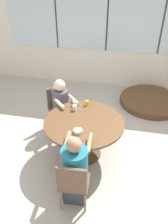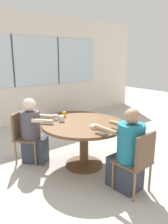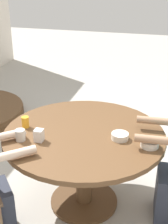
{
  "view_description": "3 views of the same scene",
  "coord_description": "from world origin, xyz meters",
  "px_view_note": "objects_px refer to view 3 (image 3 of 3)",
  "views": [
    {
      "loc": [
        0.57,
        -2.8,
        2.81
      ],
      "look_at": [
        0.0,
        0.0,
        0.9
      ],
      "focal_mm": 35.0,
      "sensor_mm": 36.0,
      "label": 1
    },
    {
      "loc": [
        -2.01,
        -2.57,
        1.73
      ],
      "look_at": [
        0.0,
        0.0,
        0.9
      ],
      "focal_mm": 35.0,
      "sensor_mm": 36.0,
      "label": 2
    },
    {
      "loc": [
        -2.14,
        -0.6,
        1.93
      ],
      "look_at": [
        0.0,
        0.0,
        0.9
      ],
      "focal_mm": 50.0,
      "sensor_mm": 36.0,
      "label": 3
    }
  ],
  "objects_px": {
    "juice_glass": "(25,122)",
    "bowl_white_shallow": "(150,144)",
    "coffee_mug": "(21,135)",
    "bowl_cereal": "(120,136)",
    "milk_carton_small": "(39,135)"
  },
  "relations": [
    {
      "from": "milk_carton_small",
      "to": "coffee_mug",
      "type": "bearing_deg",
      "value": 100.92
    },
    {
      "from": "bowl_cereal",
      "to": "milk_carton_small",
      "type": "bearing_deg",
      "value": 108.22
    },
    {
      "from": "coffee_mug",
      "to": "bowl_white_shallow",
      "type": "distance_m",
      "value": 0.98
    },
    {
      "from": "coffee_mug",
      "to": "milk_carton_small",
      "type": "distance_m",
      "value": 0.14
    },
    {
      "from": "juice_glass",
      "to": "bowl_cereal",
      "type": "xyz_separation_m",
      "value": [
        0.01,
        -0.79,
        -0.02
      ]
    },
    {
      "from": "coffee_mug",
      "to": "bowl_cereal",
      "type": "relative_size",
      "value": 0.67
    },
    {
      "from": "juice_glass",
      "to": "bowl_cereal",
      "type": "bearing_deg",
      "value": -88.98
    },
    {
      "from": "coffee_mug",
      "to": "milk_carton_small",
      "type": "relative_size",
      "value": 0.94
    },
    {
      "from": "juice_glass",
      "to": "bowl_white_shallow",
      "type": "bearing_deg",
      "value": -92.14
    },
    {
      "from": "coffee_mug",
      "to": "bowl_white_shallow",
      "type": "relative_size",
      "value": 0.66
    },
    {
      "from": "juice_glass",
      "to": "milk_carton_small",
      "type": "xyz_separation_m",
      "value": [
        -0.18,
        -0.2,
        0.0
      ]
    },
    {
      "from": "juice_glass",
      "to": "bowl_white_shallow",
      "type": "xyz_separation_m",
      "value": [
        -0.04,
        -1.02,
        -0.02
      ]
    },
    {
      "from": "juice_glass",
      "to": "bowl_cereal",
      "type": "height_order",
      "value": "juice_glass"
    },
    {
      "from": "bowl_white_shallow",
      "to": "bowl_cereal",
      "type": "distance_m",
      "value": 0.24
    },
    {
      "from": "milk_carton_small",
      "to": "bowl_cereal",
      "type": "height_order",
      "value": "milk_carton_small"
    }
  ]
}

